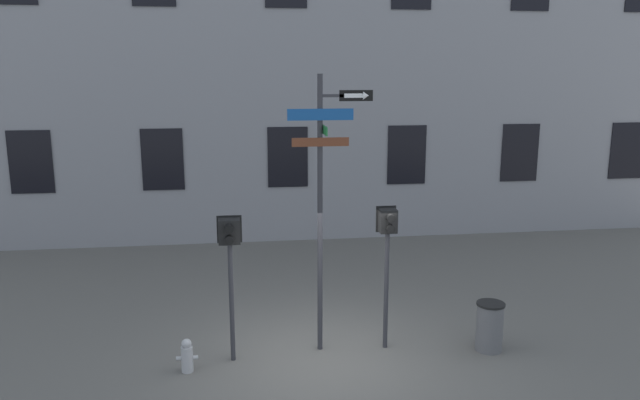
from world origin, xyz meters
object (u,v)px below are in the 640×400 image
at_px(fire_hydrant, 187,356).
at_px(trash_bin, 489,326).
at_px(street_sign_pole, 324,190).
at_px(pedestrian_signal_left, 230,248).
at_px(pedestrian_signal_right, 388,239).

bearing_deg(fire_hydrant, trash_bin, 1.20).
xyz_separation_m(street_sign_pole, pedestrian_signal_left, (-1.59, -0.22, -0.88)).
bearing_deg(fire_hydrant, pedestrian_signal_right, 7.48).
height_order(pedestrian_signal_left, trash_bin, pedestrian_signal_left).
bearing_deg(street_sign_pole, pedestrian_signal_right, -4.59).
bearing_deg(street_sign_pole, pedestrian_signal_left, -172.18).
height_order(pedestrian_signal_left, fire_hydrant, pedestrian_signal_left).
relative_size(fire_hydrant, trash_bin, 0.65).
height_order(street_sign_pole, pedestrian_signal_right, street_sign_pole).
bearing_deg(fire_hydrant, pedestrian_signal_left, 23.30).
distance_m(pedestrian_signal_left, pedestrian_signal_right, 2.70).
bearing_deg(fire_hydrant, street_sign_pole, 12.99).
xyz_separation_m(street_sign_pole, trash_bin, (2.89, -0.43, -2.44)).
bearing_deg(trash_bin, pedestrian_signal_left, 177.31).
bearing_deg(street_sign_pole, trash_bin, -8.45).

